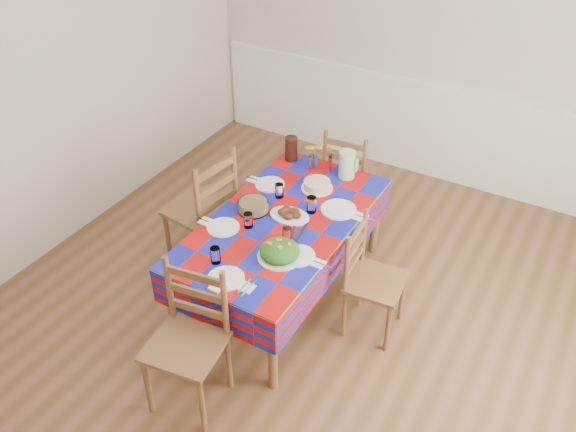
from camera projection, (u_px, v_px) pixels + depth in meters
The scene contains 22 objects.
room at pixel (304, 174), 3.39m from camera, with size 4.58×5.08×2.78m.
wainscot at pixel (432, 129), 5.64m from camera, with size 4.41×0.06×0.92m.
dining_table at pixel (283, 228), 4.23m from camera, with size 0.92×1.71×0.67m.
setting_near_head at pixel (223, 270), 3.73m from camera, with size 0.37×0.25×0.11m.
setting_left_near at pixel (232, 224), 4.11m from camera, with size 0.41×0.24×0.11m.
setting_left_far at pixel (273, 186), 4.49m from camera, with size 0.40×0.24×0.11m.
setting_right_near at pixel (295, 248), 3.90m from camera, with size 0.42×0.24×0.11m.
setting_right_far at pixel (330, 208), 4.26m from camera, with size 0.47×0.27×0.12m.
meat_platter at pixel (290, 214), 4.21m from camera, with size 0.29×0.21×0.06m.
salad_platter at pixel (280, 252), 3.84m from camera, with size 0.28×0.28×0.12m.
pasta_bowl at pixel (253, 206), 4.25m from camera, with size 0.22×0.22×0.08m.
cake at pixel (317, 185), 4.48m from camera, with size 0.23×0.23×0.06m.
serving_utensils at pixel (296, 235), 4.05m from camera, with size 0.14×0.30×0.01m.
flower_vase at pixel (313, 159), 4.68m from camera, with size 0.13×0.11×0.21m.
hot_sauce at pixel (330, 163), 4.67m from camera, with size 0.03×0.03×0.14m, color red.
green_pitcher at pixel (347, 164), 4.57m from camera, with size 0.13×0.13×0.21m, color #B3E19F.
tea_pitcher at pixel (291, 149), 4.78m from camera, with size 0.10×0.10×0.20m, color black.
name_card at pixel (214, 290), 3.61m from camera, with size 0.07×0.02×0.02m, color white.
chair_near at pixel (189, 341), 3.56m from camera, with size 0.47×0.46×0.95m.
chair_far at pixel (348, 176), 5.08m from camera, with size 0.42×0.40×0.88m.
chair_left at pixel (205, 211), 4.55m from camera, with size 0.49×0.50×1.02m.
chair_right at pixel (371, 280), 4.05m from camera, with size 0.39×0.41×0.86m.
Camera 1 is at (1.36, -2.54, 3.16)m, focal length 38.00 mm.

